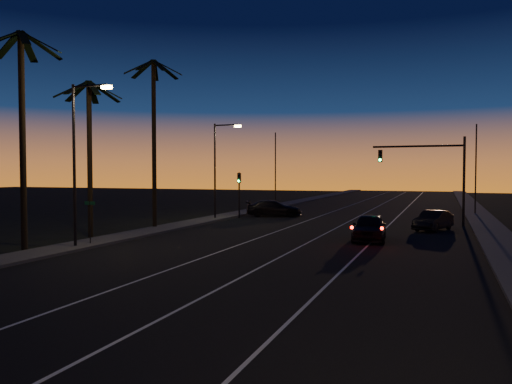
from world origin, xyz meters
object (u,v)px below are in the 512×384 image
at_px(signal_mast, 432,165).
at_px(right_car, 433,221).
at_px(cross_car, 274,208).
at_px(lead_car, 369,227).

distance_m(signal_mast, right_car, 5.74).
bearing_deg(right_car, cross_car, 154.45).
relative_size(signal_mast, lead_car, 1.29).
bearing_deg(signal_mast, right_car, -87.03).
xyz_separation_m(signal_mast, cross_car, (-14.25, 2.85, -4.01)).
bearing_deg(cross_car, right_car, -25.55).
bearing_deg(right_car, signal_mast, 92.97).
xyz_separation_m(lead_car, right_car, (3.58, 7.04, -0.11)).
bearing_deg(cross_car, signal_mast, -11.31).
bearing_deg(lead_car, right_car, 63.07).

